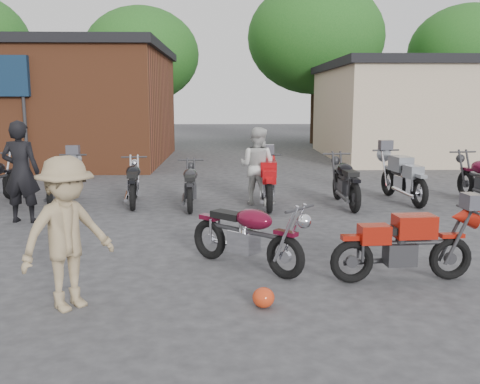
{
  "coord_description": "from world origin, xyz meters",
  "views": [
    {
      "loc": [
        -0.62,
        -6.47,
        2.31
      ],
      "look_at": [
        -0.42,
        1.66,
        0.9
      ],
      "focal_mm": 40.0,
      "sensor_mm": 36.0,
      "label": 1
    }
  ],
  "objects_px": {
    "person_dark": "(21,172)",
    "row_bike_6": "(403,175)",
    "row_bike_4": "(268,179)",
    "person_light": "(257,166)",
    "row_bike_2": "(133,180)",
    "row_bike_1": "(63,179)",
    "row_bike_5": "(346,179)",
    "helmet": "(263,298)",
    "person_tan": "(67,234)",
    "vintage_motorcycle": "(247,231)",
    "sportbike": "(405,242)",
    "row_bike_3": "(190,183)"
  },
  "relations": [
    {
      "from": "person_dark",
      "to": "row_bike_6",
      "type": "height_order",
      "value": "person_dark"
    },
    {
      "from": "row_bike_4",
      "to": "person_light",
      "type": "bearing_deg",
      "value": 50.8
    },
    {
      "from": "person_light",
      "to": "row_bike_2",
      "type": "relative_size",
      "value": 0.91
    },
    {
      "from": "person_light",
      "to": "row_bike_1",
      "type": "height_order",
      "value": "person_light"
    },
    {
      "from": "person_light",
      "to": "row_bike_5",
      "type": "bearing_deg",
      "value": -158.76
    },
    {
      "from": "helmet",
      "to": "person_tan",
      "type": "relative_size",
      "value": 0.15
    },
    {
      "from": "row_bike_2",
      "to": "row_bike_4",
      "type": "relative_size",
      "value": 0.93
    },
    {
      "from": "vintage_motorcycle",
      "to": "row_bike_1",
      "type": "xyz_separation_m",
      "value": [
        -3.91,
        4.71,
        0.03
      ]
    },
    {
      "from": "row_bike_6",
      "to": "row_bike_4",
      "type": "bearing_deg",
      "value": 90.59
    },
    {
      "from": "helmet",
      "to": "row_bike_5",
      "type": "bearing_deg",
      "value": 69.27
    },
    {
      "from": "person_light",
      "to": "helmet",
      "type": "bearing_deg",
      "value": 115.02
    },
    {
      "from": "sportbike",
      "to": "row_bike_5",
      "type": "height_order",
      "value": "row_bike_5"
    },
    {
      "from": "helmet",
      "to": "vintage_motorcycle",
      "type": "bearing_deg",
      "value": 95.22
    },
    {
      "from": "row_bike_5",
      "to": "row_bike_1",
      "type": "bearing_deg",
      "value": 85.67
    },
    {
      "from": "sportbike",
      "to": "row_bike_3",
      "type": "height_order",
      "value": "row_bike_3"
    },
    {
      "from": "helmet",
      "to": "person_light",
      "type": "xyz_separation_m",
      "value": [
        0.27,
        6.02,
        0.74
      ]
    },
    {
      "from": "person_light",
      "to": "person_tan",
      "type": "height_order",
      "value": "person_light"
    },
    {
      "from": "row_bike_5",
      "to": "helmet",
      "type": "bearing_deg",
      "value": 157.64
    },
    {
      "from": "row_bike_3",
      "to": "row_bike_4",
      "type": "distance_m",
      "value": 1.7
    },
    {
      "from": "person_light",
      "to": "row_bike_3",
      "type": "relative_size",
      "value": 0.94
    },
    {
      "from": "helmet",
      "to": "row_bike_5",
      "type": "relative_size",
      "value": 0.12
    },
    {
      "from": "row_bike_3",
      "to": "person_tan",
      "type": "bearing_deg",
      "value": 167.52
    },
    {
      "from": "row_bike_3",
      "to": "row_bike_6",
      "type": "height_order",
      "value": "row_bike_6"
    },
    {
      "from": "row_bike_1",
      "to": "row_bike_2",
      "type": "xyz_separation_m",
      "value": [
        1.55,
        -0.02,
        -0.03
      ]
    },
    {
      "from": "row_bike_6",
      "to": "person_dark",
      "type": "bearing_deg",
      "value": 95.85
    },
    {
      "from": "person_tan",
      "to": "row_bike_2",
      "type": "distance_m",
      "value": 6.05
    },
    {
      "from": "helmet",
      "to": "person_tan",
      "type": "distance_m",
      "value": 2.28
    },
    {
      "from": "person_dark",
      "to": "row_bike_4",
      "type": "bearing_deg",
      "value": -159.7
    },
    {
      "from": "person_dark",
      "to": "person_tan",
      "type": "relative_size",
      "value": 1.13
    },
    {
      "from": "helmet",
      "to": "row_bike_4",
      "type": "relative_size",
      "value": 0.12
    },
    {
      "from": "row_bike_2",
      "to": "row_bike_5",
      "type": "height_order",
      "value": "row_bike_5"
    },
    {
      "from": "vintage_motorcycle",
      "to": "row_bike_3",
      "type": "distance_m",
      "value": 4.46
    },
    {
      "from": "vintage_motorcycle",
      "to": "person_light",
      "type": "height_order",
      "value": "person_light"
    },
    {
      "from": "sportbike",
      "to": "person_tan",
      "type": "relative_size",
      "value": 1.05
    },
    {
      "from": "row_bike_3",
      "to": "row_bike_2",
      "type": "bearing_deg",
      "value": 71.57
    },
    {
      "from": "sportbike",
      "to": "row_bike_2",
      "type": "relative_size",
      "value": 0.95
    },
    {
      "from": "row_bike_4",
      "to": "row_bike_5",
      "type": "height_order",
      "value": "row_bike_5"
    },
    {
      "from": "person_light",
      "to": "row_bike_6",
      "type": "xyz_separation_m",
      "value": [
        3.33,
        0.24,
        -0.24
      ]
    },
    {
      "from": "vintage_motorcycle",
      "to": "row_bike_4",
      "type": "xyz_separation_m",
      "value": [
        0.63,
        4.42,
        0.04
      ]
    },
    {
      "from": "row_bike_4",
      "to": "row_bike_6",
      "type": "bearing_deg",
      "value": -79.01
    },
    {
      "from": "row_bike_1",
      "to": "row_bike_4",
      "type": "height_order",
      "value": "row_bike_4"
    },
    {
      "from": "person_dark",
      "to": "row_bike_6",
      "type": "bearing_deg",
      "value": -162.99
    },
    {
      "from": "person_dark",
      "to": "row_bike_3",
      "type": "relative_size",
      "value": 1.06
    },
    {
      "from": "sportbike",
      "to": "row_bike_6",
      "type": "distance_m",
      "value": 5.7
    },
    {
      "from": "row_bike_1",
      "to": "row_bike_5",
      "type": "xyz_separation_m",
      "value": [
        6.23,
        -0.29,
        0.02
      ]
    },
    {
      "from": "helmet",
      "to": "person_dark",
      "type": "height_order",
      "value": "person_dark"
    },
    {
      "from": "vintage_motorcycle",
      "to": "person_tan",
      "type": "distance_m",
      "value": 2.46
    },
    {
      "from": "helmet",
      "to": "row_bike_2",
      "type": "xyz_separation_m",
      "value": [
        -2.48,
        6.08,
        0.43
      ]
    },
    {
      "from": "person_tan",
      "to": "row_bike_2",
      "type": "xyz_separation_m",
      "value": [
        -0.32,
        6.03,
        -0.31
      ]
    },
    {
      "from": "row_bike_4",
      "to": "vintage_motorcycle",
      "type": "bearing_deg",
      "value": 174.62
    }
  ]
}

